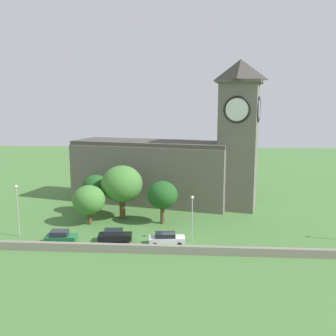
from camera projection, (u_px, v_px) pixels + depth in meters
ground_plane at (176, 211)px, 65.08m from camera, size 200.00×200.00×0.00m
church at (171, 163)px, 69.67m from camera, size 35.74×16.80×26.06m
quay_barrier at (169, 249)px, 46.42m from camera, size 54.23×0.70×1.07m
car_green at (61, 237)px, 49.55m from camera, size 4.21×2.52×1.87m
car_black at (115, 235)px, 50.44m from camera, size 4.68×2.64×1.71m
car_white at (167, 239)px, 49.37m from camera, size 4.92×2.50×1.65m
streetlamp_west_end at (17, 203)px, 51.78m from camera, size 0.44×0.44×7.45m
streetlamp_west_mid at (192, 211)px, 49.80m from camera, size 0.44×0.44×6.43m
tree_by_tower at (162, 195)px, 57.62m from camera, size 4.76×4.76×6.76m
tree_churchyard at (89, 200)px, 57.35m from camera, size 5.04×5.04×6.18m
tree_riverside_east at (96, 187)px, 63.42m from camera, size 4.53×4.53×6.64m
tree_riverside_west at (122, 184)px, 59.98m from camera, size 6.64×6.64×8.78m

